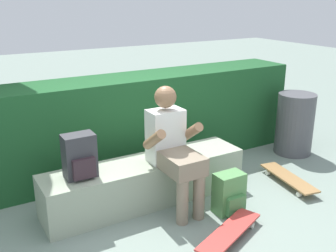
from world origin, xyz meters
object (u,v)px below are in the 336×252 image
object	(u,v)px
bench_main	(146,181)
trash_bin	(295,124)
skateboard_near_person	(229,232)
backpack_on_ground	(229,194)
person_skater	(173,146)
backpack_on_bench	(80,157)
skateboard_beside_bench	(288,178)

from	to	relation	value
bench_main	trash_bin	bearing A→B (deg)	4.70
skateboard_near_person	trash_bin	size ratio (longest dim) A/B	1.02
backpack_on_ground	trash_bin	xyz separation A→B (m)	(1.69, 0.78, 0.20)
bench_main	person_skater	distance (m)	0.50
bench_main	backpack_on_bench	bearing A→B (deg)	-179.18
person_skater	skateboard_beside_bench	distance (m)	1.47
person_skater	skateboard_near_person	distance (m)	0.94
bench_main	skateboard_near_person	world-z (taller)	bench_main
skateboard_beside_bench	backpack_on_ground	bearing A→B (deg)	-171.85
trash_bin	skateboard_beside_bench	bearing A→B (deg)	-139.22
person_skater	backpack_on_bench	xyz separation A→B (m)	(-0.84, 0.21, -0.01)
skateboard_near_person	backpack_on_ground	world-z (taller)	backpack_on_ground
skateboard_beside_bench	trash_bin	bearing A→B (deg)	40.78
bench_main	backpack_on_ground	bearing A→B (deg)	-45.55
backpack_on_ground	bench_main	bearing A→B (deg)	134.45
skateboard_beside_bench	trash_bin	size ratio (longest dim) A/B	1.03
person_skater	trash_bin	distance (m)	2.14
skateboard_near_person	backpack_on_bench	world-z (taller)	backpack_on_bench
backpack_on_bench	trash_bin	size ratio (longest dim) A/B	0.50
backpack_on_bench	backpack_on_ground	world-z (taller)	backpack_on_bench
trash_bin	person_skater	bearing A→B (deg)	-169.10
skateboard_beside_bench	backpack_on_ground	size ratio (longest dim) A/B	2.06
skateboard_near_person	backpack_on_bench	bearing A→B (deg)	135.29
skateboard_beside_bench	trash_bin	world-z (taller)	trash_bin
bench_main	person_skater	xyz separation A→B (m)	(0.18, -0.22, 0.42)
person_skater	skateboard_beside_bench	world-z (taller)	person_skater
backpack_on_bench	bench_main	bearing A→B (deg)	0.82
backpack_on_ground	trash_bin	world-z (taller)	trash_bin
trash_bin	backpack_on_bench	bearing A→B (deg)	-176.17
backpack_on_bench	trash_bin	bearing A→B (deg)	3.83
skateboard_beside_bench	backpack_on_bench	bearing A→B (deg)	168.33
skateboard_near_person	skateboard_beside_bench	size ratio (longest dim) A/B	0.99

